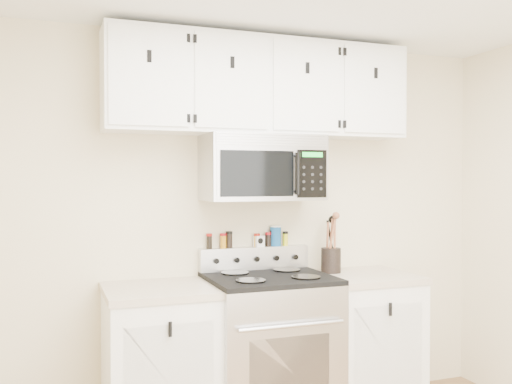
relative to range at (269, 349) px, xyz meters
The scene contains 16 objects.
back_wall 0.83m from the range, 90.00° to the left, with size 3.50×0.01×2.50m, color beige.
range is the anchor object (origin of this frame).
base_cabinet_left 0.69m from the range, behind, with size 0.64×0.62×0.92m.
base_cabinet_right 0.69m from the range, ahead, with size 0.64×0.62×0.92m.
microwave 1.15m from the range, 89.77° to the left, with size 0.76×0.44×0.42m.
upper_cabinets 1.67m from the range, 90.00° to the left, with size 2.00×0.35×0.62m.
utensil_crock 0.75m from the range, 15.75° to the left, with size 0.13×0.13×0.39m.
kitchen_timer 0.71m from the range, 83.20° to the left, with size 0.06×0.05×0.07m, color white.
salt_canister 0.76m from the range, 61.28° to the left, with size 0.08×0.08×0.14m.
spice_jar_0 0.79m from the range, 138.01° to the left, with size 0.04×0.04×0.10m.
spice_jar_1 0.75m from the range, 127.54° to the left, with size 0.04×0.04×0.10m.
spice_jar_2 0.75m from the range, 121.96° to the left, with size 0.04×0.04×0.11m.
spice_jar_3 0.72m from the range, 86.02° to the left, with size 0.04×0.04×0.09m.
spice_jar_4 0.73m from the range, 70.31° to the left, with size 0.04×0.04×0.10m.
spice_jar_5 0.74m from the range, 64.17° to the left, with size 0.04×0.04×0.11m.
spice_jar_6 0.76m from the range, 51.13° to the left, with size 0.04×0.04×0.10m.
Camera 1 is at (-1.30, -1.89, 1.55)m, focal length 40.00 mm.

